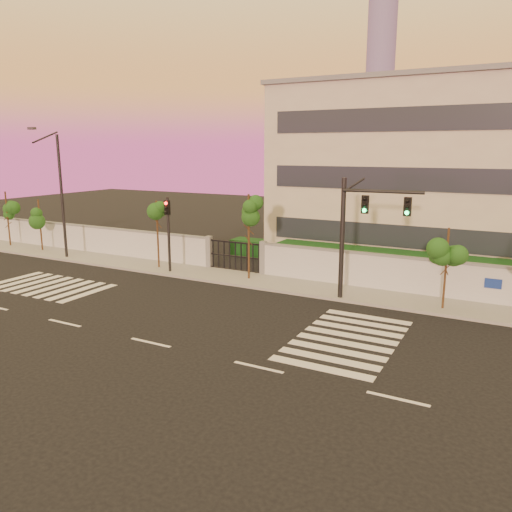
% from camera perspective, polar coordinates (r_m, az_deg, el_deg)
% --- Properties ---
extents(ground, '(120.00, 120.00, 0.00)m').
position_cam_1_polar(ground, '(21.17, -11.95, -9.68)').
color(ground, black).
rests_on(ground, ground).
extents(sidewalk, '(60.00, 3.00, 0.15)m').
position_cam_1_polar(sidewalk, '(29.50, 1.21, -2.99)').
color(sidewalk, gray).
rests_on(sidewalk, ground).
extents(perimeter_wall, '(60.00, 0.36, 2.20)m').
position_cam_1_polar(perimeter_wall, '(30.53, 2.66, -0.56)').
color(perimeter_wall, '#B7B9BE').
rests_on(perimeter_wall, ground).
extents(hedge_row, '(41.00, 4.25, 1.80)m').
position_cam_1_polar(hedge_row, '(32.63, 6.41, -0.25)').
color(hedge_row, black).
rests_on(hedge_row, ground).
extents(institutional_building, '(24.40, 12.40, 12.25)m').
position_cam_1_polar(institutional_building, '(37.14, 22.36, 8.74)').
color(institutional_building, '#B7AE9B').
rests_on(institutional_building, ground).
extents(distant_skyscraper, '(16.00, 16.00, 118.00)m').
position_cam_1_polar(distant_skyscraper, '(309.80, 14.11, 21.85)').
color(distant_skyscraper, slate).
rests_on(distant_skyscraper, ground).
extents(road_markings, '(57.00, 7.62, 0.02)m').
position_cam_1_polar(road_markings, '(24.85, -9.19, -6.23)').
color(road_markings, silver).
rests_on(road_markings, ground).
extents(street_tree_a, '(1.51, 1.21, 4.48)m').
position_cam_1_polar(street_tree_a, '(44.57, -26.59, 5.09)').
color(street_tree_a, '#382314').
rests_on(street_tree_a, ground).
extents(street_tree_b, '(1.49, 1.19, 4.04)m').
position_cam_1_polar(street_tree_b, '(41.47, -23.50, 4.48)').
color(street_tree_b, '#382314').
rests_on(street_tree_b, ground).
extents(street_tree_c, '(1.46, 1.17, 4.53)m').
position_cam_1_polar(street_tree_c, '(32.95, -11.20, 4.16)').
color(street_tree_c, '#382314').
rests_on(street_tree_c, ground).
extents(street_tree_d, '(1.55, 1.23, 5.21)m').
position_cam_1_polar(street_tree_d, '(29.35, -0.79, 4.41)').
color(street_tree_d, '#382314').
rests_on(street_tree_d, ground).
extents(street_tree_e, '(1.32, 1.05, 4.12)m').
position_cam_1_polar(street_tree_e, '(25.52, 21.06, 0.61)').
color(street_tree_e, '#382314').
rests_on(street_tree_e, ground).
extents(traffic_signal_main, '(4.03, 0.45, 6.37)m').
position_cam_1_polar(traffic_signal_main, '(25.59, 11.57, 3.48)').
color(traffic_signal_main, black).
rests_on(traffic_signal_main, ground).
extents(traffic_signal_secondary, '(0.38, 0.35, 4.86)m').
position_cam_1_polar(traffic_signal_secondary, '(31.73, -10.01, 3.45)').
color(traffic_signal_secondary, black).
rests_on(traffic_signal_secondary, ground).
extents(streetlight_west, '(0.55, 2.21, 9.17)m').
position_cam_1_polar(streetlight_west, '(37.81, -21.57, 7.02)').
color(streetlight_west, black).
rests_on(streetlight_west, ground).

